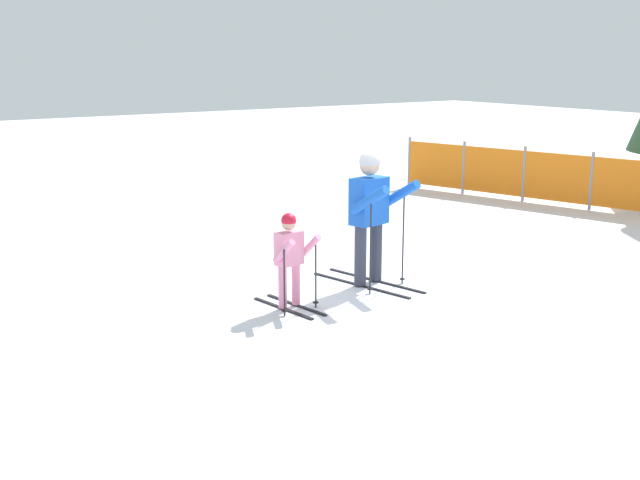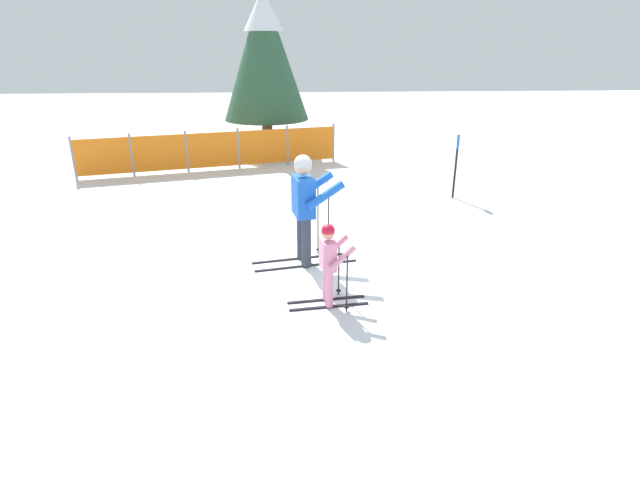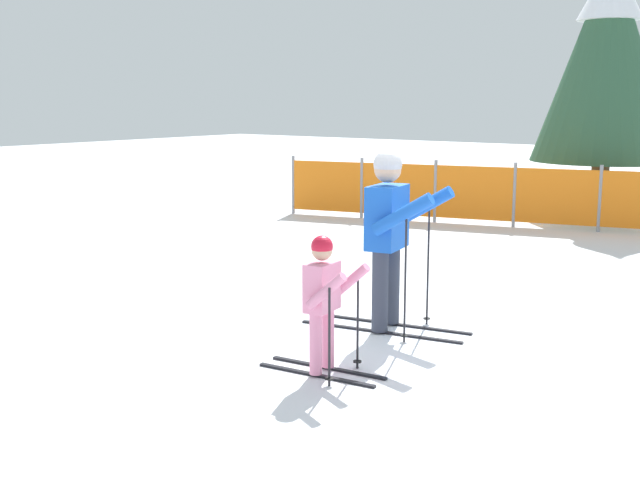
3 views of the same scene
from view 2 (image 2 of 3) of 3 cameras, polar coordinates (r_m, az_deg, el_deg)
ground_plane at (r=8.17m, az=-0.13°, el=-2.11°), size 60.00×60.00×0.00m
skier_adult at (r=7.66m, az=-1.70°, el=4.61°), size 1.68×0.83×1.74m
skier_child at (r=6.50m, az=1.06°, el=-2.11°), size 1.10×0.54×1.14m
safety_fence at (r=14.20m, az=-12.13°, el=10.04°), size 6.86×1.82×1.12m
conifer_far at (r=16.23m, az=-6.38°, el=20.53°), size 2.64×2.64×4.90m
trail_marker at (r=11.59m, az=15.32°, el=8.85°), size 0.08×0.28×1.42m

